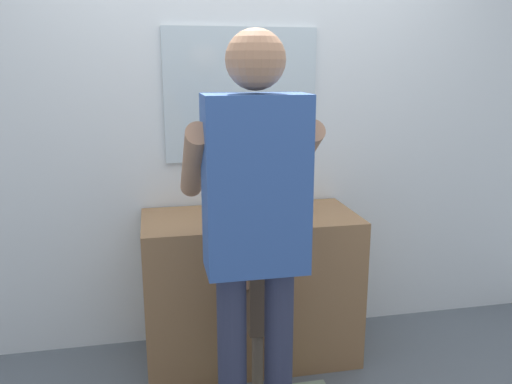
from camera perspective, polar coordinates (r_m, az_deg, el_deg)
The scene contains 7 objects.
back_wall at distance 3.01m, azimuth -1.82°, elevation 8.62°, with size 4.40×0.10×2.70m.
vanity_cabinet at distance 2.94m, azimuth -0.60°, elevation -10.44°, with size 1.16×0.54×0.83m, color olive.
sink_basin at distance 2.76m, azimuth -0.54°, elevation -1.61°, with size 0.39×0.39×0.11m.
faucet at distance 2.98m, azimuth -1.41°, elevation 0.01°, with size 0.18×0.14×0.18m.
toothbrush_cup at distance 2.84m, azimuth 5.54°, elevation -1.36°, with size 0.07×0.07×0.21m.
child_toddler at distance 2.55m, azimuth 1.17°, elevation -12.78°, with size 0.25×0.25×0.80m.
adult_parent at distance 2.08m, azimuth -0.15°, elevation -2.03°, with size 0.54×0.57×1.76m.
Camera 1 is at (-0.51, -2.33, 1.62)m, focal length 36.35 mm.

